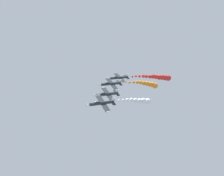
# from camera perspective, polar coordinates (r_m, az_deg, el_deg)

# --- Properties ---
(airplane_lead) EXTENTS (8.82, 10.35, 4.37)m
(airplane_lead) POSITION_cam_1_polar(r_m,az_deg,el_deg) (85.67, -2.43, -3.47)
(airplane_lead) COLOR #23282D
(smoke_trail_lead) EXTENTS (2.68, 13.48, 3.17)m
(smoke_trail_lead) POSITION_cam_1_polar(r_m,az_deg,el_deg) (92.88, 6.44, -2.94)
(smoke_trail_lead) COLOR white
(airplane_left_inner) EXTENTS (8.93, 10.35, 4.10)m
(airplane_left_inner) POSITION_cam_1_polar(r_m,az_deg,el_deg) (94.29, -1.19, -1.41)
(airplane_left_inner) COLOR #23282D
(airplane_right_inner) EXTENTS (8.92, 10.35, 4.11)m
(airplane_right_inner) POSITION_cam_1_polar(r_m,az_deg,el_deg) (105.04, -0.29, 0.98)
(airplane_right_inner) COLOR #23282D
(smoke_trail_right_inner) EXTENTS (6.20, 21.14, 5.85)m
(smoke_trail_right_inner) POSITION_cam_1_polar(r_m,az_deg,el_deg) (119.37, 8.46, 0.86)
(smoke_trail_right_inner) COLOR orange
(airplane_left_outer) EXTENTS (9.13, 10.35, 3.55)m
(airplane_left_outer) POSITION_cam_1_polar(r_m,az_deg,el_deg) (114.64, 1.57, 2.37)
(airplane_left_outer) COLOR #23282D
(smoke_trail_left_outer) EXTENTS (3.70, 25.04, 4.63)m
(smoke_trail_left_outer) POSITION_cam_1_polar(r_m,az_deg,el_deg) (129.26, 10.91, 2.43)
(smoke_trail_left_outer) COLOR red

